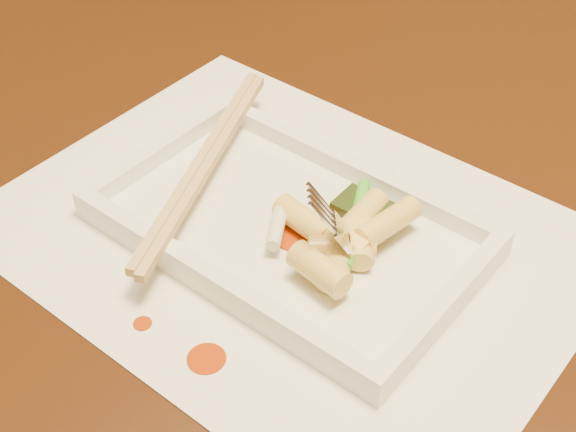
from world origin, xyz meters
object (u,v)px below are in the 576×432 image
Objects in this scene: plate_base at (288,231)px; chopstick_a at (200,161)px; table at (352,291)px; placemat at (288,236)px; fork at (397,170)px.

plate_base is 0.08m from chopstick_a.
table is 0.12m from placemat.
chopstick_a is 0.16m from fork.
table is 10.00× the size of fork.
table is at bearing 33.82° from chopstick_a.
table is 5.38× the size of plate_base.
table is 5.92× the size of chopstick_a.
placemat is at bearing -165.58° from fork.
chopstick_a is at bearing -173.25° from fork.
chopstick_a is at bearing 180.00° from placemat.
placemat is 1.69× the size of chopstick_a.
plate_base is at bearing -165.58° from fork.
table is at bearing 76.66° from placemat.
table is at bearing 139.04° from fork.
placemat is 2.86× the size of fork.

